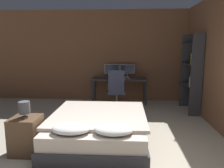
# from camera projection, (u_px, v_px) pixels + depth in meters

# --- Properties ---
(wall_back) EXTENTS (12.00, 0.06, 2.70)m
(wall_back) POSITION_uv_depth(u_px,v_px,m) (119.00, 56.00, 6.57)
(wall_back) COLOR brown
(wall_back) RESTS_ON ground_plane
(bed) EXTENTS (1.62, 1.91, 0.56)m
(bed) POSITION_uv_depth(u_px,v_px,m) (98.00, 128.00, 3.78)
(bed) COLOR #2D2D33
(bed) RESTS_ON ground_plane
(nightstand) EXTENTS (0.42, 0.44, 0.57)m
(nightstand) POSITION_uv_depth(u_px,v_px,m) (26.00, 135.00, 3.37)
(nightstand) COLOR brown
(nightstand) RESTS_ON ground_plane
(bedside_lamp) EXTENTS (0.17, 0.17, 0.25)m
(bedside_lamp) POSITION_uv_depth(u_px,v_px,m) (24.00, 108.00, 3.29)
(bedside_lamp) COLOR gray
(bedside_lamp) RESTS_ON nightstand
(desk) EXTENTS (1.60, 0.61, 0.72)m
(desk) POSITION_uv_depth(u_px,v_px,m) (119.00, 81.00, 6.33)
(desk) COLOR #38383D
(desk) RESTS_ON ground_plane
(monitor_left) EXTENTS (0.44, 0.16, 0.39)m
(monitor_left) POSITION_uv_depth(u_px,v_px,m) (112.00, 70.00, 6.49)
(monitor_left) COLOR #B7B7BC
(monitor_left) RESTS_ON desk
(monitor_right) EXTENTS (0.44, 0.16, 0.39)m
(monitor_right) POSITION_uv_depth(u_px,v_px,m) (127.00, 70.00, 6.46)
(monitor_right) COLOR #B7B7BC
(monitor_right) RESTS_ON desk
(keyboard) EXTENTS (0.36, 0.13, 0.02)m
(keyboard) POSITION_uv_depth(u_px,v_px,m) (119.00, 79.00, 6.11)
(keyboard) COLOR #B7B7BC
(keyboard) RESTS_ON desk
(computer_mouse) EXTENTS (0.07, 0.05, 0.04)m
(computer_mouse) POSITION_uv_depth(u_px,v_px,m) (129.00, 79.00, 6.09)
(computer_mouse) COLOR #B7B7BC
(computer_mouse) RESTS_ON desk
(office_chair) EXTENTS (0.52, 0.52, 1.05)m
(office_chair) POSITION_uv_depth(u_px,v_px,m) (117.00, 94.00, 5.69)
(office_chair) COLOR black
(office_chair) RESTS_ON ground_plane
(bookshelf) EXTENTS (0.28, 0.93, 1.94)m
(bookshelf) POSITION_uv_depth(u_px,v_px,m) (192.00, 70.00, 5.35)
(bookshelf) COLOR #333338
(bookshelf) RESTS_ON ground_plane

